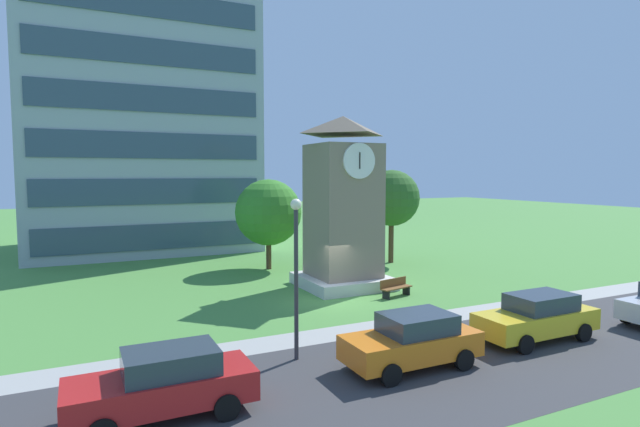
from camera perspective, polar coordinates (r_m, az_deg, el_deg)
The scene contains 12 objects.
ground_plane at distance 24.37m, azimuth 1.68°, elevation -9.80°, with size 160.00×160.00×0.00m, color #4C893D.
street_asphalt at distance 17.33m, azimuth 15.90°, elevation -15.99°, with size 120.00×7.20×0.01m, color #38383A.
kerb_strip at distance 20.64m, azimuth 7.56°, elevation -12.49°, with size 120.00×1.60×0.01m, color #9E9E99.
office_building at distance 44.15m, azimuth -19.87°, elevation 13.07°, with size 16.55×13.44×25.60m.
clock_tower at distance 26.63m, azimuth 2.63°, elevation 0.13°, with size 4.38×4.38×9.05m.
park_bench at distance 25.22m, azimuth 8.56°, elevation -8.29°, with size 1.86×0.87×0.88m.
street_lamp at distance 16.17m, azimuth -2.73°, elevation -5.20°, with size 0.36×0.36×5.24m.
tree_near_tower at distance 34.26m, azimuth 8.12°, elevation 1.73°, with size 3.80×3.80×6.31m.
tree_streetside at distance 31.78m, azimuth -5.88°, elevation 0.12°, with size 4.18×4.18×5.70m.
parked_car_red at distance 13.67m, azimuth -17.29°, elevation -17.90°, with size 4.53×1.93×1.69m.
parked_car_orange at distance 16.35m, azimuth 10.47°, elevation -13.98°, with size 4.33×1.99×1.69m.
parked_car_yellow at distance 20.16m, azimuth 23.43°, elevation -10.71°, with size 4.71×1.91×1.69m.
Camera 1 is at (-10.89, -20.96, 6.03)m, focal length 28.18 mm.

